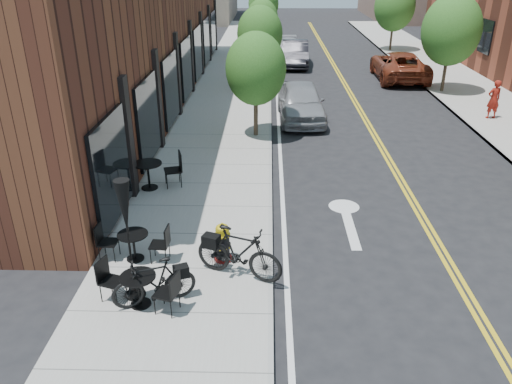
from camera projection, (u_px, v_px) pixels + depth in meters
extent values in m
plane|color=black|center=(273.00, 274.00, 10.94)|extent=(120.00, 120.00, 0.00)
cube|color=#9E9B93|center=(222.00, 128.00, 19.98)|extent=(4.00, 70.00, 0.12)
cube|color=#411E14|center=(126.00, 25.00, 22.21)|extent=(5.00, 28.00, 7.00)
cylinder|color=#382B1E|center=(256.00, 114.00, 18.67)|extent=(0.16, 0.16, 1.61)
ellipsoid|color=#25551B|center=(256.00, 69.00, 17.95)|extent=(2.20, 2.20, 2.64)
cylinder|color=#382B1E|center=(260.00, 69.00, 25.88)|extent=(0.16, 0.16, 1.68)
ellipsoid|color=#25551B|center=(260.00, 34.00, 25.12)|extent=(2.30, 2.30, 2.76)
cylinder|color=#382B1E|center=(262.00, 45.00, 33.12)|extent=(0.16, 0.16, 1.57)
ellipsoid|color=#25551B|center=(262.00, 19.00, 32.41)|extent=(2.10, 2.10, 2.52)
cylinder|color=#382B1E|center=(263.00, 28.00, 40.30)|extent=(0.16, 0.16, 1.71)
ellipsoid|color=#25551B|center=(263.00, 4.00, 39.52)|extent=(2.40, 2.40, 2.88)
cylinder|color=#382B1E|center=(444.00, 73.00, 24.74)|extent=(0.16, 0.16, 1.82)
ellipsoid|color=#25551B|center=(451.00, 30.00, 23.86)|extent=(2.80, 2.80, 3.36)
cylinder|color=#382B1E|center=(391.00, 37.00, 35.56)|extent=(0.16, 0.16, 1.82)
ellipsoid|color=#25551B|center=(395.00, 6.00, 34.69)|extent=(2.80, 2.80, 3.36)
cylinder|color=maroon|center=(223.00, 258.00, 11.24)|extent=(0.50, 0.50, 0.06)
cylinder|color=black|center=(223.00, 247.00, 11.11)|extent=(0.39, 0.39, 0.60)
cylinder|color=gold|center=(222.00, 234.00, 10.97)|extent=(0.44, 0.44, 0.04)
cylinder|color=gold|center=(222.00, 231.00, 10.94)|extent=(0.37, 0.37, 0.14)
ellipsoid|color=gold|center=(222.00, 228.00, 10.90)|extent=(0.36, 0.36, 0.18)
cylinder|color=gold|center=(222.00, 225.00, 10.86)|extent=(0.06, 0.06, 0.06)
imported|color=black|center=(154.00, 282.00, 9.63)|extent=(1.70, 1.04, 0.99)
imported|color=black|center=(239.00, 253.00, 10.41)|extent=(2.01, 1.20, 1.17)
cylinder|color=black|center=(141.00, 304.00, 9.79)|extent=(0.51, 0.51, 0.03)
cylinder|color=black|center=(139.00, 291.00, 9.65)|extent=(0.07, 0.07, 0.64)
cylinder|color=black|center=(138.00, 277.00, 9.51)|extent=(0.87, 0.87, 0.03)
cylinder|color=black|center=(136.00, 258.00, 11.25)|extent=(0.41, 0.41, 0.03)
cylinder|color=black|center=(134.00, 247.00, 11.12)|extent=(0.06, 0.06, 0.63)
cylinder|color=black|center=(133.00, 234.00, 10.98)|extent=(0.72, 0.72, 0.03)
cylinder|color=black|center=(150.00, 188.00, 14.66)|extent=(0.60, 0.60, 0.03)
cylinder|color=black|center=(149.00, 176.00, 14.50)|extent=(0.08, 0.08, 0.76)
cylinder|color=black|center=(147.00, 164.00, 14.33)|extent=(1.03, 1.03, 0.03)
cylinder|color=black|center=(136.00, 294.00, 10.05)|extent=(0.41, 0.41, 0.05)
cylinder|color=black|center=(129.00, 242.00, 9.52)|extent=(0.05, 0.05, 2.46)
cone|color=black|center=(124.00, 207.00, 9.20)|extent=(0.30, 0.30, 1.09)
imported|color=gray|center=(301.00, 102.00, 20.83)|extent=(1.98, 4.59, 1.54)
imported|color=black|center=(295.00, 54.00, 31.01)|extent=(1.75, 4.66, 1.52)
imported|color=#B3B3B8|center=(288.00, 50.00, 32.58)|extent=(2.30, 4.84, 1.36)
imported|color=maroon|center=(399.00, 66.00, 27.62)|extent=(2.67, 5.57, 1.53)
imported|color=maroon|center=(494.00, 99.00, 20.61)|extent=(0.65, 0.49, 1.60)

